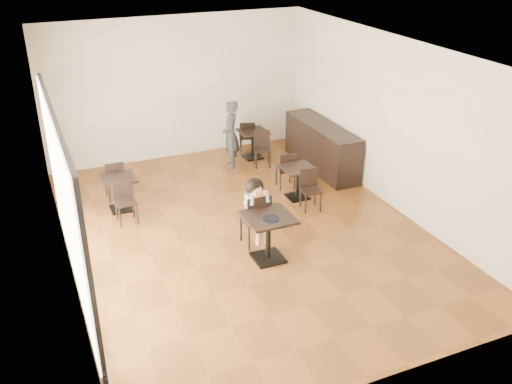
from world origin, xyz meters
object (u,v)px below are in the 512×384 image
child_table (268,238)px  chair_mid_a (286,169)px  child_chair (255,219)px  chair_back_a (247,137)px  child (255,212)px  adult_patron (231,135)px  cafe_table_mid (298,183)px  chair_left_a (114,179)px  chair_left_b (126,202)px  cafe_table_back (253,144)px  cafe_table_left (120,194)px  chair_mid_b (311,191)px  chair_back_b (262,150)px

child_table → chair_mid_a: 2.82m
child_chair → chair_back_a: child_chair is taller
child_chair → chair_mid_a: bearing=-128.6°
child → chair_mid_a: (1.48, 1.85, -0.21)m
adult_patron → cafe_table_mid: bearing=35.5°
chair_left_a → chair_left_b: bearing=89.0°
cafe_table_mid → chair_left_b: bearing=174.5°
child → cafe_table_mid: (1.48, 1.30, -0.28)m
child → cafe_table_back: (1.49, 3.59, -0.27)m
child_table → cafe_table_left: bearing=124.3°
child → cafe_table_mid: size_ratio=1.84×
cafe_table_back → child: bearing=-112.5°
chair_left_b → chair_left_a: bearing=89.0°
chair_mid_a → child_table: bearing=66.4°
cafe_table_mid → chair_back_a: bearing=89.9°
child → chair_left_a: child is taller
chair_mid_a → chair_back_a: 2.09m
cafe_table_left → chair_back_a: size_ratio=0.85×
child_table → chair_mid_a: child_table is taller
child_chair → child: (0.00, 0.00, 0.12)m
child_chair → chair_mid_a: child_chair is taller
cafe_table_mid → cafe_table_left: (-3.34, 0.87, 0.01)m
cafe_table_left → cafe_table_back: 3.63m
chair_mid_b → child: bearing=-145.1°
cafe_table_mid → child: bearing=-138.7°
cafe_table_left → chair_left_b: chair_left_b is taller
cafe_table_mid → chair_back_a: (0.01, 2.64, 0.07)m
chair_back_a → chair_mid_a: bearing=107.4°
adult_patron → chair_left_b: 3.19m
cafe_table_left → chair_mid_a: bearing=-5.5°
cafe_table_mid → chair_mid_a: 0.55m
child_table → chair_mid_a: size_ratio=1.01×
chair_mid_a → chair_left_b: size_ratio=0.97×
cafe_table_back → chair_left_a: 3.45m
cafe_table_left → chair_back_a: chair_back_a is taller
child → chair_back_b: bearing=64.0°
chair_mid_a → chair_back_b: (0.01, 1.19, 0.00)m
chair_mid_b → chair_back_b: 2.29m
child_chair → cafe_table_left: child_chair is taller
adult_patron → chair_back_b: bearing=86.5°
child → chair_mid_a: child is taller
cafe_table_left → chair_mid_b: size_ratio=0.86×
cafe_table_mid → chair_mid_b: size_ratio=0.83×
chair_left_a → cafe_table_mid: bearing=155.9°
child → chair_left_b: bearing=138.9°
adult_patron → cafe_table_left: (-2.69, -1.12, -0.42)m
adult_patron → child: bearing=3.3°
cafe_table_left → chair_mid_b: 3.62m
cafe_table_mid → cafe_table_back: size_ratio=0.99×
chair_mid_a → chair_mid_b: same height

